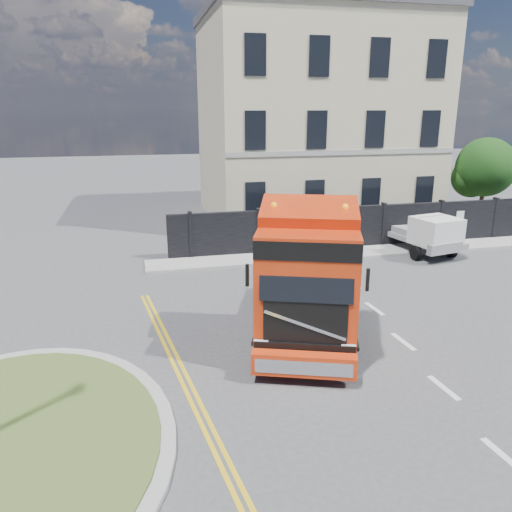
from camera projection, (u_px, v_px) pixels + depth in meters
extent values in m
plane|color=#424244|center=(299.00, 346.00, 13.76)|extent=(120.00, 120.00, 0.00)
cube|color=black|center=(363.00, 227.00, 23.19)|extent=(18.00, 0.25, 2.00)
cube|color=#BFB897|center=(312.00, 122.00, 28.89)|extent=(12.00, 10.00, 11.00)
cube|color=#46464B|center=(316.00, 14.00, 27.25)|extent=(12.30, 10.30, 0.50)
cube|color=#BFB897|center=(367.00, 1.00, 27.69)|extent=(0.80, 0.80, 1.60)
cylinder|color=#382619|center=(481.00, 203.00, 27.79)|extent=(0.24, 0.24, 2.40)
sphere|color=black|center=(486.00, 167.00, 27.22)|extent=(3.20, 3.20, 3.20)
sphere|color=black|center=(472.00, 178.00, 27.65)|extent=(2.20, 2.20, 2.20)
cube|color=gray|center=(370.00, 252.00, 22.61)|extent=(20.00, 1.60, 0.12)
cube|color=black|center=(307.00, 304.00, 14.79)|extent=(4.40, 6.67, 0.44)
cube|color=red|center=(307.00, 279.00, 12.75)|extent=(3.20, 3.26, 2.77)
cube|color=red|center=(309.00, 226.00, 13.42)|extent=(2.62, 1.68, 1.38)
cube|color=black|center=(306.00, 281.00, 11.44)|extent=(2.06, 0.80, 1.04)
cube|color=red|center=(304.00, 364.00, 11.70)|extent=(2.44, 1.17, 0.54)
cylinder|color=black|center=(262.00, 348.00, 12.58)|extent=(0.65, 1.07, 1.03)
cylinder|color=gray|center=(262.00, 348.00, 12.58)|extent=(0.53, 0.65, 0.56)
cylinder|color=black|center=(348.00, 352.00, 12.34)|extent=(0.65, 1.07, 1.03)
cylinder|color=gray|center=(348.00, 352.00, 12.34)|extent=(0.53, 0.65, 0.56)
cylinder|color=black|center=(274.00, 297.00, 15.92)|extent=(0.65, 1.07, 1.03)
cylinder|color=gray|center=(274.00, 297.00, 15.92)|extent=(0.53, 0.65, 0.56)
cylinder|color=black|center=(341.00, 300.00, 15.68)|extent=(0.65, 1.07, 1.03)
cylinder|color=gray|center=(341.00, 300.00, 15.68)|extent=(0.53, 0.65, 0.56)
cylinder|color=black|center=(277.00, 285.00, 17.05)|extent=(0.65, 1.07, 1.03)
cylinder|color=gray|center=(277.00, 285.00, 17.05)|extent=(0.53, 0.65, 0.56)
cylinder|color=black|center=(340.00, 287.00, 16.81)|extent=(0.65, 1.07, 1.03)
cylinder|color=gray|center=(340.00, 287.00, 16.81)|extent=(0.53, 0.65, 0.56)
cube|color=gray|center=(418.00, 237.00, 22.86)|extent=(2.55, 4.62, 0.23)
cube|color=silver|center=(436.00, 231.00, 21.42)|extent=(2.01, 1.94, 1.18)
cylinder|color=black|center=(416.00, 253.00, 21.49)|extent=(0.23, 0.64, 0.64)
cylinder|color=black|center=(451.00, 250.00, 21.86)|extent=(0.23, 0.64, 0.64)
cylinder|color=black|center=(386.00, 237.00, 24.03)|extent=(0.23, 0.64, 0.64)
cylinder|color=black|center=(418.00, 235.00, 24.41)|extent=(0.23, 0.64, 0.64)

